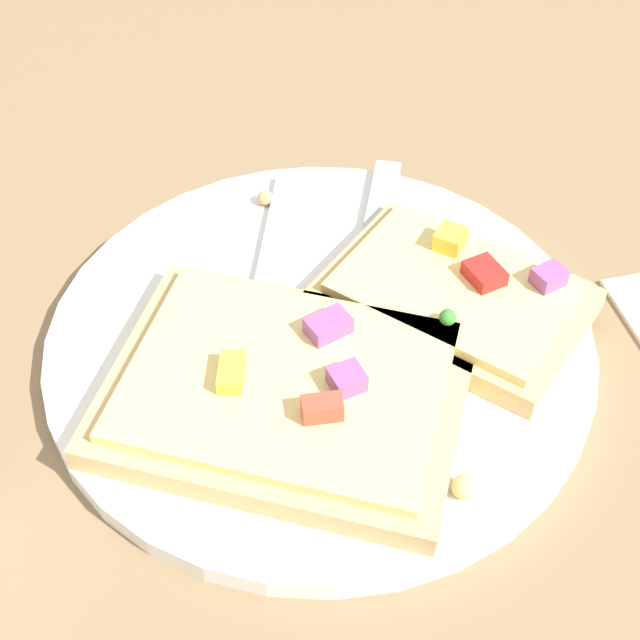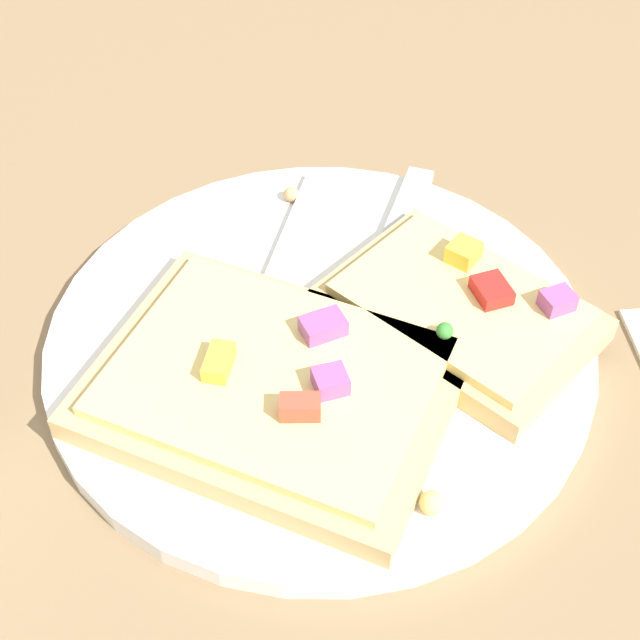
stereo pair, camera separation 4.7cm
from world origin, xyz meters
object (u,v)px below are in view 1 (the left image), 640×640
Objects in this scene: pizza_slice_main at (287,389)px; pizza_slice_corner at (458,302)px; plate at (320,340)px; fork at (260,310)px; knife at (372,255)px.

pizza_slice_corner is at bearing 48.85° from pizza_slice_main.
fork reaches higher than plate.
knife is 0.06m from pizza_slice_corner.
pizza_slice_main is (0.09, -0.07, 0.01)m from knife.
fork is at bearing -127.07° from plate.
pizza_slice_corner is (0.05, 0.03, 0.01)m from knife.
pizza_slice_main and pizza_slice_corner have the same top height.
fork is 0.95× the size of pizza_slice_main.
pizza_slice_corner is (0.03, 0.10, 0.01)m from fork.
pizza_slice_corner is (0.00, 0.08, 0.02)m from plate.
knife is (-0.05, 0.04, 0.01)m from plate.
plate is at bearing 44.25° from pizza_slice_corner.
knife is 0.12m from pizza_slice_main.
fork is 0.08m from knife.
pizza_slice_main reaches higher than plate.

